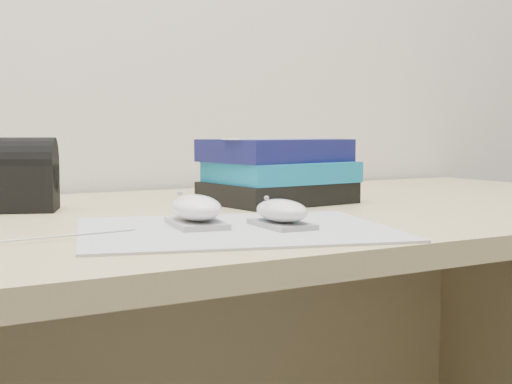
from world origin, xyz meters
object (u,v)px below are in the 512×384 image
book_stack (278,172)px  mouse_rear (196,210)px  desk (236,343)px  pouch (15,176)px  mouse_front (282,213)px

book_stack → mouse_rear: bearing=-139.3°
desk → pouch: bearing=166.3°
mouse_front → pouch: bearing=123.9°
mouse_front → desk: bearing=72.9°
desk → book_stack: size_ratio=6.62×
book_stack → pouch: bearing=167.2°
mouse_rear → pouch: bearing=117.3°
mouse_front → book_stack: bearing=59.6°
desk → pouch: 0.45m
desk → mouse_front: size_ratio=16.32×
mouse_rear → book_stack: (0.25, 0.22, 0.03)m
desk → pouch: size_ratio=11.00×
desk → mouse_rear: size_ratio=13.65×
mouse_rear → pouch: 0.35m
desk → mouse_rear: bearing=-128.0°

